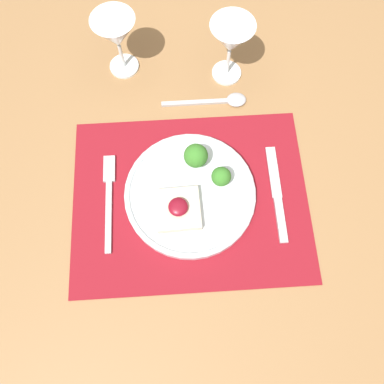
% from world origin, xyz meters
% --- Properties ---
extents(ground_plane, '(8.00, 8.00, 0.00)m').
position_xyz_m(ground_plane, '(0.00, 0.00, 0.00)').
color(ground_plane, '#4C4742').
extents(dining_table, '(1.58, 1.17, 0.74)m').
position_xyz_m(dining_table, '(0.00, 0.00, 0.67)').
color(dining_table, olive).
rests_on(dining_table, ground_plane).
extents(placemat, '(0.48, 0.38, 0.00)m').
position_xyz_m(placemat, '(0.00, 0.00, 0.74)').
color(placemat, maroon).
rests_on(placemat, dining_table).
extents(dinner_plate, '(0.27, 0.27, 0.08)m').
position_xyz_m(dinner_plate, '(0.00, 0.01, 0.76)').
color(dinner_plate, silver).
rests_on(dinner_plate, placemat).
extents(fork, '(0.02, 0.21, 0.01)m').
position_xyz_m(fork, '(-0.17, 0.02, 0.74)').
color(fork, '#B2B2B7').
rests_on(fork, placemat).
extents(knife, '(0.02, 0.21, 0.01)m').
position_xyz_m(knife, '(0.18, -0.01, 0.74)').
color(knife, '#B2B2B7').
rests_on(knife, placemat).
extents(spoon, '(0.19, 0.04, 0.01)m').
position_xyz_m(spoon, '(0.09, 0.23, 0.74)').
color(spoon, '#B2B2B7').
rests_on(spoon, dining_table).
extents(wine_glass_near, '(0.09, 0.09, 0.15)m').
position_xyz_m(wine_glass_near, '(0.10, 0.30, 0.85)').
color(wine_glass_near, white).
rests_on(wine_glass_near, dining_table).
extents(wine_glass_far, '(0.09, 0.09, 0.15)m').
position_xyz_m(wine_glass_far, '(-0.13, 0.34, 0.84)').
color(wine_glass_far, white).
rests_on(wine_glass_far, dining_table).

